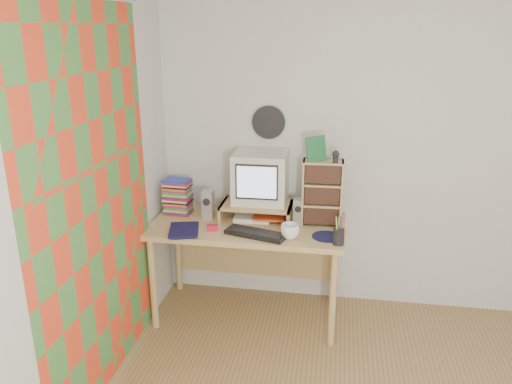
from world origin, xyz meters
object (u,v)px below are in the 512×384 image
(desk, at_px, (249,237))
(keyboard, at_px, (256,234))
(mug, at_px, (290,231))
(dvd_stack, at_px, (178,196))
(crt_monitor, at_px, (260,178))
(diary, at_px, (169,229))
(cd_rack, at_px, (322,193))

(desk, relative_size, keyboard, 3.31)
(keyboard, bearing_deg, mug, 14.85)
(dvd_stack, relative_size, mug, 2.13)
(dvd_stack, height_order, mug, dvd_stack)
(crt_monitor, bearing_deg, desk, -128.84)
(crt_monitor, distance_m, mug, 0.52)
(keyboard, distance_m, diary, 0.60)
(keyboard, height_order, mug, mug)
(dvd_stack, height_order, cd_rack, cd_rack)
(desk, relative_size, crt_monitor, 3.59)
(dvd_stack, distance_m, cd_rack, 1.09)
(diary, bearing_deg, crt_monitor, 20.92)
(mug, relative_size, diary, 0.52)
(keyboard, bearing_deg, dvd_stack, 169.56)
(crt_monitor, distance_m, cd_rack, 0.47)
(desk, relative_size, diary, 5.68)
(desk, distance_m, diary, 0.62)
(dvd_stack, bearing_deg, crt_monitor, 6.39)
(keyboard, xyz_separation_m, diary, (-0.60, -0.04, 0.01))
(crt_monitor, bearing_deg, cd_rack, -9.34)
(crt_monitor, xyz_separation_m, cd_rack, (0.46, -0.07, -0.07))
(cd_rack, bearing_deg, crt_monitor, 169.99)
(desk, xyz_separation_m, dvd_stack, (-0.56, 0.05, 0.27))
(crt_monitor, height_order, diary, crt_monitor)
(keyboard, bearing_deg, cd_rack, 50.36)
(keyboard, distance_m, dvd_stack, 0.74)
(keyboard, xyz_separation_m, dvd_stack, (-0.66, 0.33, 0.12))
(dvd_stack, xyz_separation_m, mug, (0.89, -0.33, -0.09))
(crt_monitor, xyz_separation_m, mug, (0.27, -0.37, -0.25))
(keyboard, xyz_separation_m, mug, (0.24, -0.01, 0.04))
(desk, bearing_deg, cd_rack, 2.14)
(dvd_stack, xyz_separation_m, diary, (0.05, -0.37, -0.11))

